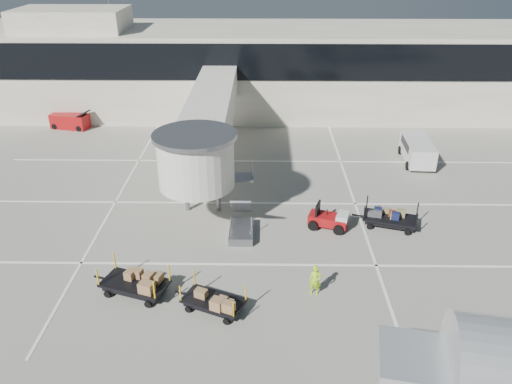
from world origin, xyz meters
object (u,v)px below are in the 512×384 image
(ground_worker, at_px, (315,280))
(belt_loader, at_px, (70,121))
(baggage_tug, at_px, (329,219))
(suitcase_cart, at_px, (388,218))
(minivan, at_px, (417,149))
(box_cart_near, at_px, (214,301))
(box_cart_far, at_px, (134,283))

(ground_worker, bearing_deg, belt_loader, 136.45)
(baggage_tug, bearing_deg, suitcase_cart, 22.11)
(suitcase_cart, bearing_deg, minivan, 83.36)
(box_cart_near, height_order, belt_loader, belt_loader)
(suitcase_cart, xyz_separation_m, belt_loader, (-25.50, 17.27, 0.13))
(baggage_tug, xyz_separation_m, minivan, (8.00, 10.22, 0.51))
(box_cart_far, height_order, ground_worker, ground_worker)
(box_cart_near, distance_m, box_cart_far, 4.22)
(suitcase_cart, bearing_deg, ground_worker, -110.41)
(baggage_tug, bearing_deg, ground_worker, -84.06)
(box_cart_near, relative_size, ground_worker, 2.16)
(box_cart_far, distance_m, belt_loader, 26.54)
(box_cart_far, height_order, belt_loader, belt_loader)
(suitcase_cart, height_order, ground_worker, ground_worker)
(ground_worker, relative_size, minivan, 0.34)
(box_cart_far, bearing_deg, belt_loader, 134.29)
(baggage_tug, height_order, suitcase_cart, baggage_tug)
(box_cart_far, relative_size, ground_worker, 2.47)
(ground_worker, distance_m, minivan, 19.12)
(suitcase_cart, distance_m, minivan, 10.93)
(baggage_tug, relative_size, box_cart_near, 0.72)
(baggage_tug, distance_m, belt_loader, 28.01)
(minivan, height_order, belt_loader, minivan)
(box_cart_near, relative_size, box_cart_far, 0.88)
(box_cart_near, height_order, box_cart_far, box_cart_far)
(baggage_tug, xyz_separation_m, ground_worker, (-1.44, -6.40, 0.26))
(suitcase_cart, bearing_deg, box_cart_near, -124.71)
(box_cart_near, xyz_separation_m, box_cart_far, (-4.04, 1.21, 0.10))
(baggage_tug, bearing_deg, belt_loader, 159.98)
(minivan, xyz_separation_m, belt_loader, (-29.88, 7.27, -0.41))
(ground_worker, bearing_deg, box_cart_near, -159.93)
(baggage_tug, height_order, minivan, minivan)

